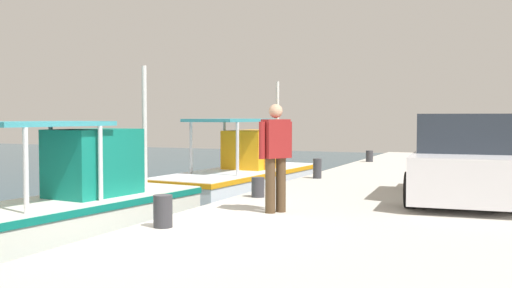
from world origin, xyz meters
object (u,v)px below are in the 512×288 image
Objects in this scene: fishing_boat_fourth at (243,176)px; parked_car at (465,161)px; fishing_boat_third at (69,209)px; mooring_bollard_third at (317,168)px; mooring_bollard_fourth at (369,156)px; fisherman_standing at (276,153)px; mooring_bollard_second at (258,187)px; mooring_bollard_nearest at (163,211)px.

parked_car is at bearing -119.80° from fishing_boat_fourth.
fishing_boat_third is 0.91× the size of fishing_boat_fourth.
parked_car reaches higher than mooring_bollard_third.
parked_car reaches higher than mooring_bollard_fourth.
mooring_bollard_second is at bearing 32.52° from fisherman_standing.
mooring_bollard_fourth is at bearing 0.00° from mooring_bollard_nearest.
fisherman_standing is 4.55× the size of mooring_bollard_fourth.
mooring_bollard_nearest is at bearing -115.11° from fishing_boat_third.
fisherman_standing is at bearing -169.52° from mooring_bollard_third.
fishing_boat_third is at bearing 153.67° from mooring_bollard_third.
mooring_bollard_nearest is 3.28m from mooring_bollard_second.
mooring_bollard_second is at bearing -151.94° from fishing_boat_fourth.
fisherman_standing reaches higher than mooring_bollard_fourth.
mooring_bollard_fourth is (4.69, -2.52, 0.34)m from fishing_boat_fourth.
fishing_boat_fourth is at bearing 67.06° from mooring_bollard_third.
mooring_bollard_second is 0.77× the size of mooring_bollard_third.
fishing_boat_fourth is 2.77m from mooring_bollard_third.
fisherman_standing is 10.99m from mooring_bollard_fourth.
mooring_bollard_third reaches higher than mooring_bollard_nearest.
fishing_boat_fourth is 13.29× the size of mooring_bollard_third.
fisherman_standing is 5.30m from mooring_bollard_third.
fisherman_standing is 3.53× the size of mooring_bollard_third.
mooring_bollard_fourth is (8.19, 3.59, -0.53)m from parked_car.
mooring_bollard_third reaches higher than mooring_bollard_fourth.
mooring_bollard_third is at bearing 0.00° from mooring_bollard_second.
mooring_bollard_third is 1.29× the size of mooring_bollard_fourth.
parked_car reaches higher than mooring_bollard_nearest.
mooring_bollard_third is (3.66, 0.00, 0.06)m from mooring_bollard_second.
mooring_bollard_second is (3.28, 0.00, -0.04)m from mooring_bollard_nearest.
mooring_bollard_third reaches higher than mooring_bollard_second.
fishing_boat_fourth is at bearing 29.17° from fisherman_standing.
fishing_boat_fourth reaches higher than fishing_boat_third.
fisherman_standing is at bearing 136.08° from parked_car.
mooring_bollard_fourth is at bearing 5.00° from fisherman_standing.
mooring_bollard_fourth is at bearing 23.64° from parked_car.
parked_car is 9.46× the size of mooring_bollard_nearest.
parked_car is 3.83m from mooring_bollard_second.
mooring_bollard_third is 5.76m from mooring_bollard_fourth.
mooring_bollard_third is at bearing 55.87° from parked_car.
fishing_boat_third is 6.29m from mooring_bollard_third.
fishing_boat_fourth reaches higher than mooring_bollard_fourth.
mooring_bollard_third is (5.63, -2.79, 0.36)m from fishing_boat_third.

